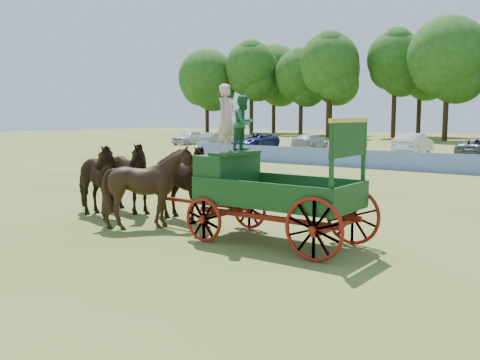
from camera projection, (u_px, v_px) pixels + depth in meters
name	position (u px, v px, depth m)	size (l,w,h in m)	color
ground	(157.00, 220.00, 15.73)	(160.00, 160.00, 0.00)	olive
horse_lead_left	(94.00, 181.00, 15.85)	(1.21, 2.66, 2.25)	black
horse_lead_right	(122.00, 177.00, 16.73)	(1.21, 2.66, 2.25)	black
horse_wheel_left	(151.00, 187.00, 14.43)	(1.82, 2.05, 2.25)	black
horse_wheel_right	(179.00, 183.00, 15.31)	(1.21, 2.66, 2.25)	black
farm_dray	(253.00, 175.00, 13.07)	(6.00, 2.00, 3.80)	maroon
sponsor_banner	(369.00, 159.00, 30.64)	(26.00, 0.08, 1.05)	#2142B4
parked_cars	(351.00, 143.00, 43.78)	(35.91, 6.98, 1.64)	silver
treeline	(480.00, 59.00, 64.74)	(90.75, 23.34, 15.16)	#382314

